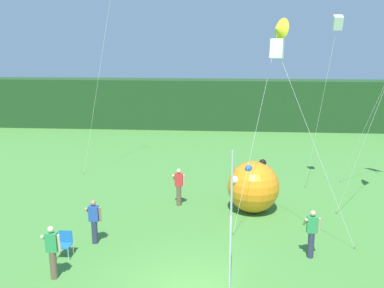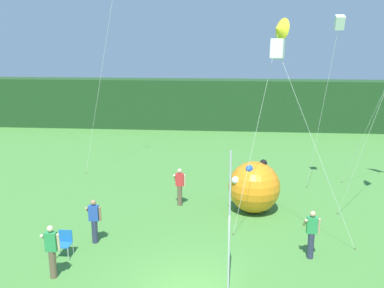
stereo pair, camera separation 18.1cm
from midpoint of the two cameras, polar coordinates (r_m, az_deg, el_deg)
The scene contains 11 objects.
distant_treeline at distance 37.16m, azimuth 2.95°, elevation 5.15°, with size 80.00×2.40×4.10m, color #1E421E.
banner_flag at distance 13.18m, azimuth 4.63°, elevation -10.26°, with size 0.06×1.03×4.41m.
person_near_banner at distance 16.86m, azimuth -12.84°, elevation -9.60°, with size 0.55×0.48×1.69m.
person_mid_field at distance 14.86m, azimuth -17.94°, elevation -13.00°, with size 0.55×0.48×1.77m.
person_far_left at distance 15.94m, azimuth 14.89°, elevation -10.99°, with size 0.55×0.48×1.73m.
person_far_right at distance 20.02m, azimuth -1.98°, elevation -5.43°, with size 0.55×0.48×1.74m.
inflatable_balloon at distance 19.44m, azimuth 7.66°, elevation -5.49°, with size 2.25×2.25×2.33m.
folding_chair at distance 16.34m, azimuth -16.46°, elevation -12.08°, with size 0.51×0.51×0.89m.
kite_white_box_0 at distance 21.55m, azimuth 18.05°, elevation 14.55°, with size 1.05×1.11×8.46m.
kite_yellow_delta_3 at distance 17.54m, azimuth 10.79°, elevation 14.34°, with size 1.99×2.09×8.22m.
kite_white_box_4 at distance 16.49m, azimuth 10.66°, elevation 11.89°, with size 3.24×1.69×7.42m.
Camera 1 is at (0.83, -11.72, 7.40)m, focal length 41.28 mm.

